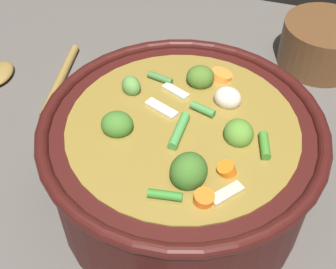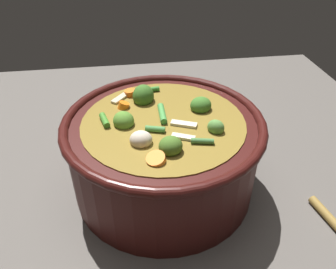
# 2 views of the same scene
# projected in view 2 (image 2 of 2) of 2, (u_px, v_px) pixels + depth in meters

# --- Properties ---
(ground_plane) EXTENTS (1.10, 1.10, 0.00)m
(ground_plane) POSITION_uv_depth(u_px,v_px,m) (164.00, 184.00, 0.61)
(ground_plane) COLOR #514C47
(cooking_pot) EXTENTS (0.33, 0.33, 0.17)m
(cooking_pot) POSITION_uv_depth(u_px,v_px,m) (164.00, 152.00, 0.57)
(cooking_pot) COLOR #38110F
(cooking_pot) RESTS_ON ground_plane
(salt_shaker) EXTENTS (0.03, 0.03, 0.08)m
(salt_shaker) POSITION_uv_depth(u_px,v_px,m) (146.00, 105.00, 0.78)
(salt_shaker) COLOR silver
(salt_shaker) RESTS_ON ground_plane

